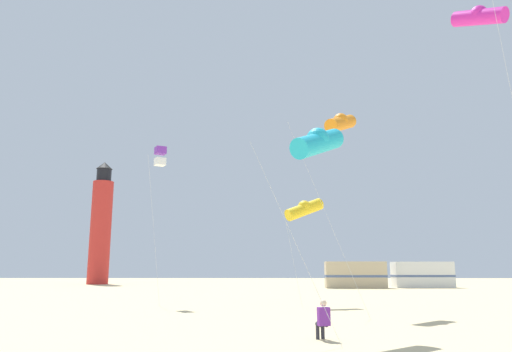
% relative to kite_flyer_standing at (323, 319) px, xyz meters
% --- Properties ---
extents(kite_flyer_standing, '(0.41, 0.55, 1.16)m').
position_rel_kite_flyer_standing_xyz_m(kite_flyer_standing, '(0.00, 0.00, 0.00)').
color(kite_flyer_standing, '#722D99').
rests_on(kite_flyer_standing, ground).
extents(kite_tube_orange, '(3.76, 3.97, 10.02)m').
position_rel_kite_flyer_standing_xyz_m(kite_tube_orange, '(2.21, 8.72, 8.70)').
color(kite_tube_orange, silver).
rests_on(kite_tube_orange, ground).
extents(kite_tube_gold, '(2.51, 2.13, 6.16)m').
position_rel_kite_flyer_standing_xyz_m(kite_tube_gold, '(0.65, 13.04, 4.85)').
color(kite_tube_gold, silver).
rests_on(kite_tube_gold, ground).
extents(kite_tube_cyan, '(3.32, 3.45, 6.90)m').
position_rel_kite_flyer_standing_xyz_m(kite_tube_cyan, '(0.10, 0.95, 5.58)').
color(kite_tube_cyan, silver).
rests_on(kite_tube_cyan, ground).
extents(kite_box_violet, '(1.07, 1.05, 9.28)m').
position_rel_kite_flyer_standing_xyz_m(kite_box_violet, '(-7.95, 13.32, 8.08)').
color(kite_box_violet, silver).
rests_on(kite_box_violet, ground).
extents(kite_tube_magenta, '(2.78, 2.97, 13.87)m').
position_rel_kite_flyer_standing_xyz_m(kite_tube_magenta, '(7.99, 5.25, 12.55)').
color(kite_tube_magenta, silver).
rests_on(kite_tube_magenta, ground).
extents(lighthouse_distant, '(2.80, 2.80, 16.80)m').
position_rel_kite_flyer_standing_xyz_m(lighthouse_distant, '(-24.09, 50.39, 7.22)').
color(lighthouse_distant, red).
rests_on(lighthouse_distant, ground).
extents(rv_van_tan, '(6.53, 2.59, 2.80)m').
position_rel_kite_flyer_standing_xyz_m(rv_van_tan, '(8.14, 37.91, 0.78)').
color(rv_van_tan, '#C6B28C').
rests_on(rv_van_tan, ground).
extents(rv_van_white, '(6.51, 2.55, 2.80)m').
position_rel_kite_flyer_standing_xyz_m(rv_van_white, '(15.79, 39.29, 0.78)').
color(rv_van_white, white).
rests_on(rv_van_white, ground).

